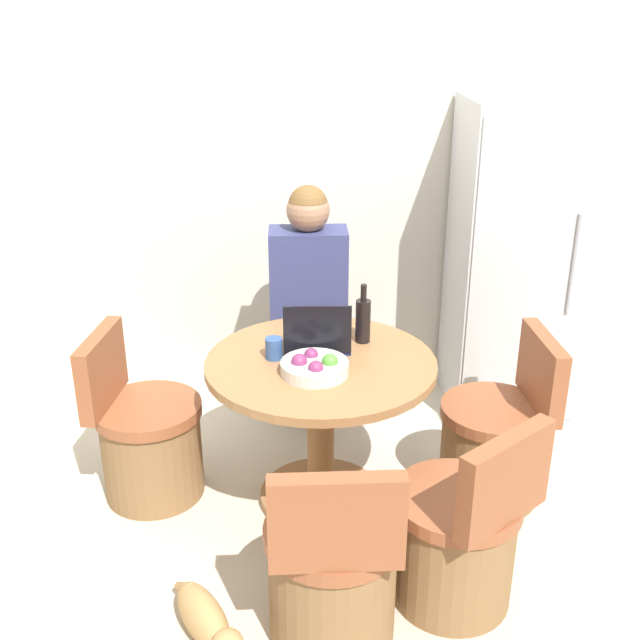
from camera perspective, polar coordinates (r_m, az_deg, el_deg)
name	(u,v)px	position (r m, az deg, el deg)	size (l,w,h in m)	color
ground_plane	(331,514)	(3.59, 0.86, -14.58)	(12.00, 12.00, 0.00)	beige
wall_back	(321,173)	(4.34, 0.05, 11.13)	(7.00, 0.06, 2.60)	beige
refrigerator	(515,262)	(4.28, 14.67, 4.33)	(0.67, 0.64, 1.75)	silver
dining_table	(321,408)	(3.40, 0.06, -6.70)	(1.02, 1.02, 0.74)	olive
chair_left_side	(148,441)	(3.67, -13.01, -9.00)	(0.51, 0.50, 0.83)	brown
chair_near_right_corner	(458,540)	(3.06, 10.46, -16.15)	(0.57, 0.57, 0.83)	brown
chair_right_side	(495,443)	(3.66, 13.19, -9.14)	(0.50, 0.50, 0.83)	brown
chair_near_camera	(332,575)	(2.86, 0.95, -18.83)	(0.50, 0.50, 0.83)	brown
person_seated	(308,297)	(3.96, -0.89, 1.77)	(0.40, 0.37, 1.37)	#2D2D38
laptop	(317,339)	(3.38, -0.25, -1.43)	(0.30, 0.25, 0.24)	#141947
fruit_bowl	(315,367)	(3.16, -0.42, -3.56)	(0.29, 0.29, 0.09)	beige
coffee_cup	(274,348)	(3.30, -3.53, -2.17)	(0.08, 0.08, 0.10)	#2D4C84
bottle	(363,320)	(3.44, 3.30, 0.03)	(0.07, 0.07, 0.28)	black
cat	(206,620)	(3.00, -8.67, -21.66)	(0.32, 0.44, 0.18)	tan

